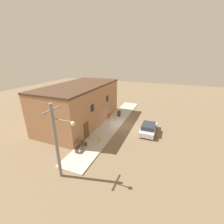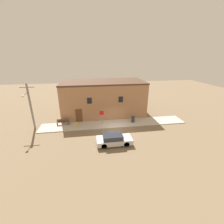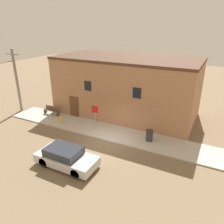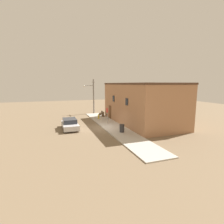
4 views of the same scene
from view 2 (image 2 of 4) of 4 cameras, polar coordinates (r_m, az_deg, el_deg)
The scene contains 9 objects.
ground_plane at distance 22.09m, azimuth 1.50°, elevation -6.14°, with size 80.00×80.00×0.00m, color #7A664C.
sidewalk at distance 23.35m, azimuth 0.87°, elevation -4.42°, with size 22.16×2.90×0.11m.
brick_building at distance 26.70m, azimuth -3.36°, elevation 5.45°, with size 14.07×6.87×5.89m.
fire_hydrant at distance 22.57m, azimuth -13.09°, elevation -4.71°, with size 0.42×0.20×0.77m.
stop_sign at distance 22.34m, azimuth -3.96°, elevation -1.21°, with size 0.63×0.06×2.22m.
bench at distance 23.93m, azimuth -18.17°, elevation -3.60°, with size 1.77×0.44×0.85m.
trash_bin at distance 23.81m, azimuth 7.98°, elevation -2.74°, with size 0.59×0.59×0.93m.
utility_pole at distance 23.37m, azimuth -28.73°, elevation 2.20°, with size 1.80×2.09×6.58m.
parked_car at distance 18.11m, azimuth 0.69°, elevation -10.35°, with size 4.21×1.87×1.31m.
Camera 2 is at (-3.55, -19.36, 10.02)m, focal length 24.00 mm.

